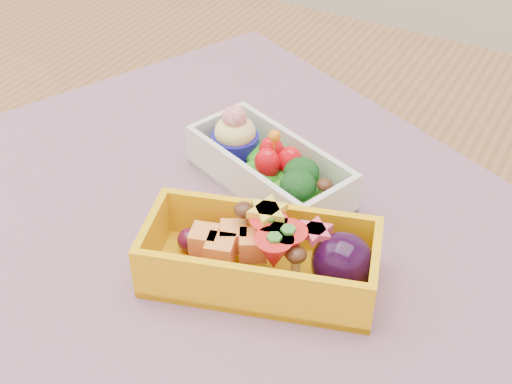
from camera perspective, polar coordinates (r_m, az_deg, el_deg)
The scene contains 4 objects.
table at distance 0.65m, azimuth 2.55°, elevation -9.08°, with size 1.20×0.80×0.75m.
placemat at distance 0.57m, azimuth -0.91°, elevation -3.07°, with size 0.59×0.45×0.00m, color #A3718E.
bento_white at distance 0.60m, azimuth 1.08°, elevation 2.05°, with size 0.17×0.12×0.06m.
bento_yellow at distance 0.51m, azimuth 0.77°, elevation -5.38°, with size 0.19×0.12×0.06m.
Camera 1 is at (0.19, -0.39, 1.13)m, focal length 48.00 mm.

